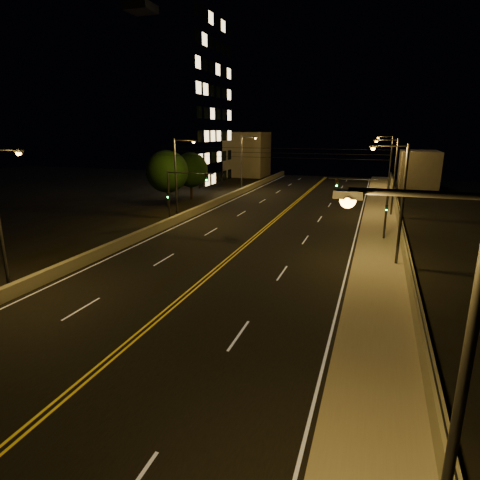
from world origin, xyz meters
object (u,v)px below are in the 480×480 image
(building_tower, at_px, (146,104))
(tree_1, at_px, (191,170))
(streetlight_4, at_px, (1,211))
(streetlight_5, at_px, (178,173))
(streetlight_6, at_px, (243,159))
(streetlight_0, at_px, (444,384))
(traffic_signal_right, at_px, (374,201))
(traffic_signal_left, at_px, (178,190))
(tree_0, at_px, (167,172))
(streetlight_2, at_px, (392,172))
(streetlight_3, at_px, (389,159))
(streetlight_1, at_px, (398,198))

(building_tower, height_order, tree_1, building_tower)
(streetlight_4, xyz_separation_m, streetlight_5, (0.00, 21.53, 0.00))
(streetlight_6, bearing_deg, streetlight_0, -67.98)
(streetlight_5, distance_m, traffic_signal_right, 20.03)
(traffic_signal_left, xyz_separation_m, tree_1, (-5.68, 14.80, 0.53))
(streetlight_0, bearing_deg, tree_0, 125.10)
(building_tower, bearing_deg, streetlight_6, 1.86)
(traffic_signal_left, bearing_deg, tree_1, 110.99)
(streetlight_2, xyz_separation_m, tree_0, (-26.00, -2.66, -0.52))
(building_tower, bearing_deg, traffic_signal_right, -33.29)
(tree_1, bearing_deg, streetlight_5, -70.00)
(streetlight_2, height_order, traffic_signal_right, streetlight_2)
(streetlight_0, distance_m, tree_0, 45.22)
(streetlight_3, height_order, streetlight_5, same)
(streetlight_3, distance_m, streetlight_4, 56.56)
(traffic_signal_right, bearing_deg, streetlight_1, -77.10)
(streetlight_1, relative_size, streetlight_5, 1.00)
(streetlight_0, bearing_deg, streetlight_5, 124.55)
(streetlight_3, relative_size, tree_0, 1.21)
(streetlight_2, relative_size, building_tower, 0.30)
(streetlight_3, distance_m, tree_1, 31.82)
(streetlight_3, height_order, tree_0, streetlight_3)
(streetlight_1, bearing_deg, building_tower, 140.94)
(streetlight_1, relative_size, streetlight_2, 1.00)
(streetlight_2, bearing_deg, streetlight_0, -90.00)
(traffic_signal_right, bearing_deg, streetlight_3, 87.29)
(streetlight_6, height_order, building_tower, building_tower)
(streetlight_5, xyz_separation_m, traffic_signal_left, (1.18, -2.43, -1.42))
(streetlight_1, height_order, traffic_signal_right, streetlight_1)
(building_tower, xyz_separation_m, tree_0, (11.76, -15.42, -8.94))
(streetlight_2, bearing_deg, traffic_signal_right, -98.16)
(building_tower, bearing_deg, streetlight_2, -18.67)
(streetlight_6, distance_m, traffic_signal_right, 31.39)
(streetlight_3, relative_size, traffic_signal_left, 1.55)
(streetlight_3, bearing_deg, streetlight_6, -157.27)
(traffic_signal_left, distance_m, building_tower, 31.12)
(streetlight_1, bearing_deg, tree_0, 149.66)
(streetlight_5, bearing_deg, streetlight_2, 21.80)
(streetlight_1, bearing_deg, streetlight_3, 90.00)
(streetlight_4, bearing_deg, traffic_signal_left, 86.48)
(streetlight_6, distance_m, tree_0, 16.60)
(streetlight_6, relative_size, tree_0, 1.21)
(streetlight_6, bearing_deg, building_tower, -178.14)
(streetlight_6, xyz_separation_m, building_tower, (-16.35, -0.53, 8.42))
(streetlight_4, height_order, tree_1, streetlight_4)
(traffic_signal_right, bearing_deg, traffic_signal_left, 180.00)
(streetlight_4, height_order, streetlight_5, same)
(streetlight_4, distance_m, tree_0, 27.82)
(streetlight_5, bearing_deg, building_tower, 127.48)
(streetlight_4, bearing_deg, streetlight_2, 54.58)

